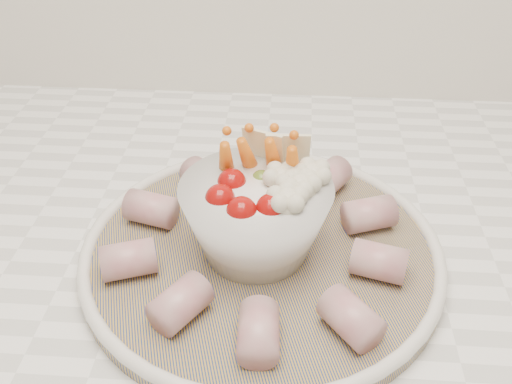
{
  "coord_description": "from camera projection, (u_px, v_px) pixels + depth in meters",
  "views": [
    {
      "loc": [
        0.09,
        1.0,
        1.29
      ],
      "look_at": [
        0.06,
        1.4,
        1.0
      ],
      "focal_mm": 40.0,
      "sensor_mm": 36.0,
      "label": 1
    }
  ],
  "objects": [
    {
      "name": "cured_meat_rolls",
      "position": [
        261.0,
        234.0,
        0.52
      ],
      "size": [
        0.27,
        0.28,
        0.03
      ],
      "color": "#A84D5A",
      "rests_on": "serving_platter"
    },
    {
      "name": "veggie_bowl",
      "position": [
        258.0,
        214.0,
        0.5
      ],
      "size": [
        0.13,
        0.13,
        0.11
      ],
      "color": "white",
      "rests_on": "serving_platter"
    },
    {
      "name": "serving_platter",
      "position": [
        262.0,
        251.0,
        0.53
      ],
      "size": [
        0.41,
        0.41,
        0.02
      ],
      "color": "navy",
      "rests_on": "kitchen_counter"
    }
  ]
}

